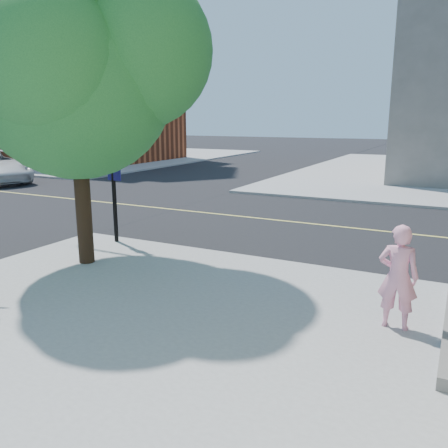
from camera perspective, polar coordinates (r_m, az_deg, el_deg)
The scene contains 7 objects.
ground at distance 13.42m, azimuth -12.88°, elevation -1.97°, with size 140.00×140.00×0.00m, color black.
road_ew at distance 17.01m, azimuth -3.15°, elevation 1.45°, with size 140.00×9.00×0.01m, color black.
sidewalk_nw at distance 44.55m, azimuth -18.00°, elevation 7.95°, with size 26.00×25.00×0.12m, color #989898.
church at distance 40.01m, azimuth -19.23°, elevation 17.62°, with size 15.20×12.00×14.40m.
man_on_phone at distance 7.74m, azimuth 20.44°, elevation -6.05°, with size 0.61×0.40×1.66m, color pink.
street_tree at distance 10.75m, azimuth -17.40°, elevation 19.17°, with size 5.28×4.80×7.01m.
signal_pole at distance 13.72m, azimuth -19.62°, elevation 11.49°, with size 3.36×0.38×3.79m.
Camera 1 is at (8.44, -9.89, 3.35)m, focal length 37.52 mm.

